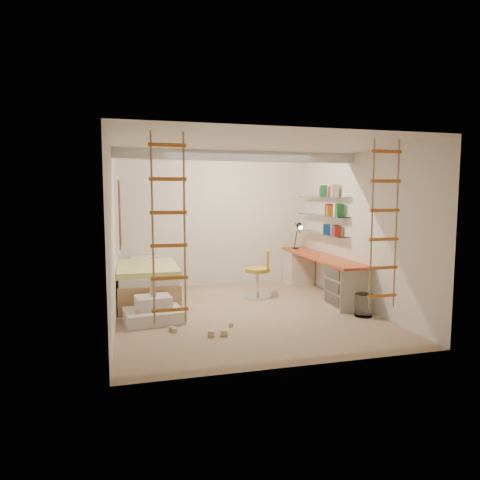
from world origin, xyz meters
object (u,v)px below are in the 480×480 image
object	(u,v)px
bed	(147,282)
play_platform	(154,312)
desk	(320,274)
swivel_chair	(259,280)

from	to	relation	value
bed	play_platform	xyz separation A→B (m)	(0.03, -1.34, -0.18)
desk	play_platform	size ratio (longest dim) A/B	3.09
bed	swivel_chair	world-z (taller)	swivel_chair
desk	swivel_chair	size ratio (longest dim) A/B	3.12
desk	bed	distance (m)	3.22
desk	swivel_chair	bearing A→B (deg)	177.70
bed	swivel_chair	size ratio (longest dim) A/B	2.23
bed	swivel_chair	xyz separation A→B (m)	(2.00, -0.32, 0.00)
desk	bed	bearing A→B (deg)	173.51
desk	play_platform	bearing A→B (deg)	-162.93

